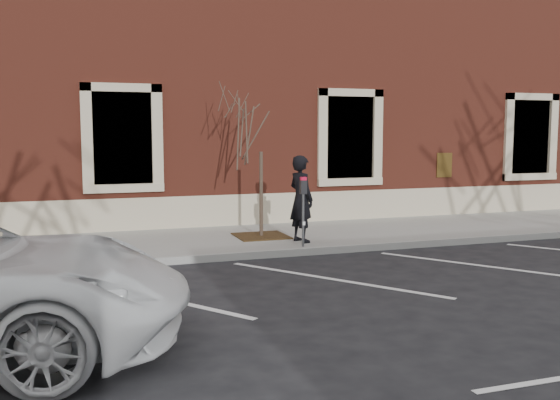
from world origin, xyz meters
name	(u,v)px	position (x,y,z in m)	size (l,w,h in m)	color
ground	(289,256)	(0.00, 0.00, 0.00)	(120.00, 120.00, 0.00)	#28282B
sidewalk_near	(264,239)	(0.00, 1.75, 0.07)	(40.00, 3.50, 0.15)	#9B9991
curb_near	(290,253)	(0.00, -0.05, 0.07)	(40.00, 0.12, 0.15)	#9E9E99
parking_stripes	(332,279)	(0.00, -2.20, 0.00)	(28.00, 4.40, 0.01)	silver
building_civic	(207,86)	(0.00, 7.74, 4.00)	(40.00, 8.62, 8.00)	maroon
man	(301,199)	(0.51, 0.68, 1.10)	(0.69, 0.45, 1.90)	black
parking_meter	(303,198)	(0.35, 0.12, 1.17)	(0.13, 0.10, 1.47)	#595B60
tree_grate	(261,236)	(-0.11, 1.62, 0.16)	(1.16, 1.16, 0.03)	#442F15
sapling	(261,128)	(-0.11, 1.62, 2.63)	(2.13, 2.13, 3.55)	#47332B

